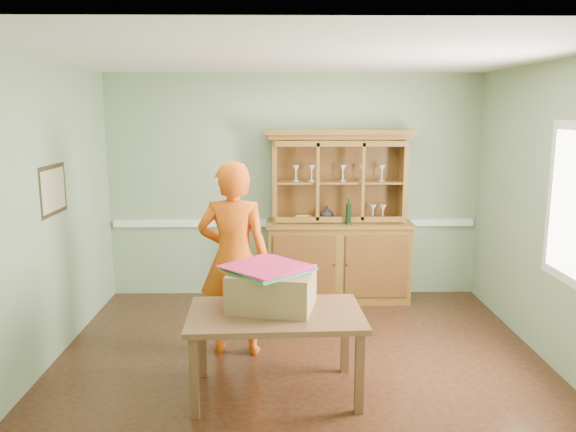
{
  "coord_description": "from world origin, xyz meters",
  "views": [
    {
      "loc": [
        -0.19,
        -4.78,
        2.26
      ],
      "look_at": [
        -0.1,
        0.4,
        1.28
      ],
      "focal_mm": 35.0,
      "sensor_mm": 36.0,
      "label": 1
    }
  ],
  "objects_px": {
    "cardboard_box": "(272,289)",
    "person": "(234,259)",
    "china_hutch": "(338,241)",
    "dining_table": "(276,322)"
  },
  "relations": [
    {
      "from": "china_hutch",
      "to": "dining_table",
      "type": "bearing_deg",
      "value": -107.66
    },
    {
      "from": "cardboard_box",
      "to": "person",
      "type": "distance_m",
      "value": 0.78
    },
    {
      "from": "cardboard_box",
      "to": "person",
      "type": "relative_size",
      "value": 0.36
    },
    {
      "from": "person",
      "to": "china_hutch",
      "type": "bearing_deg",
      "value": -121.98
    },
    {
      "from": "dining_table",
      "to": "cardboard_box",
      "type": "distance_m",
      "value": 0.26
    },
    {
      "from": "china_hutch",
      "to": "dining_table",
      "type": "distance_m",
      "value": 2.44
    },
    {
      "from": "china_hutch",
      "to": "cardboard_box",
      "type": "relative_size",
      "value": 3.13
    },
    {
      "from": "china_hutch",
      "to": "dining_table",
      "type": "height_order",
      "value": "china_hutch"
    },
    {
      "from": "dining_table",
      "to": "cardboard_box",
      "type": "relative_size",
      "value": 2.16
    },
    {
      "from": "china_hutch",
      "to": "dining_table",
      "type": "xyz_separation_m",
      "value": [
        -0.74,
        -2.32,
        -0.11
      ]
    }
  ]
}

